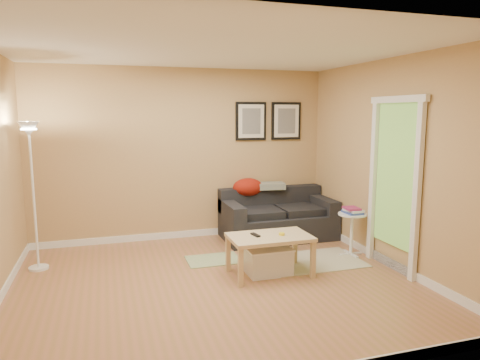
{
  "coord_description": "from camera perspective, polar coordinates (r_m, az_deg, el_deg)",
  "views": [
    {
      "loc": [
        -1.15,
        -4.62,
        1.93
      ],
      "look_at": [
        0.55,
        0.85,
        1.05
      ],
      "focal_mm": 32.8,
      "sensor_mm": 36.0,
      "label": 1
    }
  ],
  "objects": [
    {
      "name": "floor_lamp",
      "position": [
        5.91,
        -25.24,
        -2.45
      ],
      "size": [
        0.24,
        0.24,
        1.84
      ],
      "primitive_type": null,
      "color": "white",
      "rests_on": "ground"
    },
    {
      "name": "area_rug",
      "position": [
        5.92,
        9.45,
        -10.35
      ],
      "size": [
        1.25,
        0.85,
        0.01
      ],
      "primitive_type": "cube",
      "color": "#BDB596",
      "rests_on": "ground"
    },
    {
      "name": "wall_back",
      "position": [
        6.75,
        -7.38,
        3.3
      ],
      "size": [
        4.5,
        0.0,
        4.5
      ],
      "primitive_type": "plane",
      "rotation": [
        1.57,
        0.0,
        0.0
      ],
      "color": "tan",
      "rests_on": "ground"
    },
    {
      "name": "baseboard_right",
      "position": [
        6.03,
        18.3,
        -9.88
      ],
      "size": [
        0.02,
        4.0,
        0.1
      ],
      "primitive_type": "cube",
      "color": "white",
      "rests_on": "ground"
    },
    {
      "name": "floor",
      "position": [
        5.14,
        -3.13,
        -13.34
      ],
      "size": [
        4.5,
        4.5,
        0.0
      ],
      "primitive_type": "plane",
      "color": "#A46746",
      "rests_on": "ground"
    },
    {
      "name": "baseboard_back",
      "position": [
        6.97,
        -7.17,
        -6.99
      ],
      "size": [
        4.5,
        0.02,
        0.1
      ],
      "primitive_type": "cube",
      "color": "white",
      "rests_on": "ground"
    },
    {
      "name": "plaid_throw",
      "position": [
        7.0,
        4.06,
        -0.75
      ],
      "size": [
        0.45,
        0.32,
        0.1
      ],
      "primitive_type": null,
      "rotation": [
        0.0,
        0.0,
        -0.14
      ],
      "color": "tan",
      "rests_on": "sofa"
    },
    {
      "name": "storage_bin",
      "position": [
        5.39,
        3.7,
        -10.39
      ],
      "size": [
        0.54,
        0.39,
        0.33
      ],
      "primitive_type": null,
      "color": "white",
      "rests_on": "ground"
    },
    {
      "name": "wall_right",
      "position": [
        5.77,
        18.97,
        1.99
      ],
      "size": [
        0.0,
        4.0,
        4.0
      ],
      "primitive_type": "plane",
      "rotation": [
        1.57,
        0.0,
        -1.57
      ],
      "color": "tan",
      "rests_on": "ground"
    },
    {
      "name": "book_stack",
      "position": [
        6.14,
        14.42,
        -3.83
      ],
      "size": [
        0.22,
        0.28,
        0.08
      ],
      "primitive_type": null,
      "rotation": [
        0.0,
        0.0,
        0.09
      ],
      "color": "#2E418B",
      "rests_on": "side_table"
    },
    {
      "name": "framed_print_left",
      "position": [
        6.97,
        1.43,
        7.66
      ],
      "size": [
        0.5,
        0.04,
        0.6
      ],
      "primitive_type": null,
      "color": "black",
      "rests_on": "wall_back"
    },
    {
      "name": "tape_roll",
      "position": [
        5.29,
        5.45,
        -7.01
      ],
      "size": [
        0.07,
        0.07,
        0.03
      ],
      "primitive_type": "cylinder",
      "color": "yellow",
      "rests_on": "coffee_table"
    },
    {
      "name": "doorway",
      "position": [
        5.66,
        19.31,
        -0.96
      ],
      "size": [
        0.12,
        1.01,
        2.13
      ],
      "primitive_type": null,
      "color": "white",
      "rests_on": "ground"
    },
    {
      "name": "framed_print_right",
      "position": [
        7.18,
        6.01,
        7.64
      ],
      "size": [
        0.5,
        0.04,
        0.6
      ],
      "primitive_type": null,
      "color": "black",
      "rests_on": "wall_back"
    },
    {
      "name": "red_throw",
      "position": [
        6.9,
        1.04,
        -0.95
      ],
      "size": [
        0.48,
        0.36,
        0.28
      ],
      "primitive_type": null,
      "color": "maroon",
      "rests_on": "sofa"
    },
    {
      "name": "remote_control",
      "position": [
        5.25,
        2.01,
        -7.15
      ],
      "size": [
        0.08,
        0.17,
        0.02
      ],
      "primitive_type": "cube",
      "rotation": [
        0.0,
        0.0,
        0.19
      ],
      "color": "black",
      "rests_on": "coffee_table"
    },
    {
      "name": "coffee_table",
      "position": [
        5.34,
        3.88,
        -9.71
      ],
      "size": [
        1.11,
        0.89,
        0.48
      ],
      "primitive_type": null,
      "rotation": [
        0.0,
        0.0,
        -0.35
      ],
      "color": "tan",
      "rests_on": "ground"
    },
    {
      "name": "green_runner",
      "position": [
        5.9,
        -3.47,
        -10.31
      ],
      "size": [
        0.7,
        0.5,
        0.01
      ],
      "primitive_type": "cube",
      "color": "#668C4C",
      "rests_on": "ground"
    },
    {
      "name": "wall_front",
      "position": [
        2.93,
        6.28,
        -3.72
      ],
      "size": [
        4.5,
        0.0,
        4.5
      ],
      "primitive_type": "plane",
      "rotation": [
        -1.57,
        0.0,
        0.0
      ],
      "color": "tan",
      "rests_on": "ground"
    },
    {
      "name": "side_table",
      "position": [
        6.21,
        14.29,
        -6.86
      ],
      "size": [
        0.38,
        0.38,
        0.58
      ],
      "primitive_type": null,
      "color": "white",
      "rests_on": "ground"
    },
    {
      "name": "ceiling",
      "position": [
        4.81,
        -3.4,
        16.72
      ],
      "size": [
        4.5,
        4.5,
        0.0
      ],
      "primitive_type": "plane",
      "rotation": [
        3.14,
        0.0,
        0.0
      ],
      "color": "white",
      "rests_on": "wall_back"
    },
    {
      "name": "sofa",
      "position": [
        6.83,
        4.98,
        -4.46
      ],
      "size": [
        1.7,
        0.9,
        0.75
      ],
      "primitive_type": null,
      "color": "black",
      "rests_on": "ground"
    }
  ]
}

